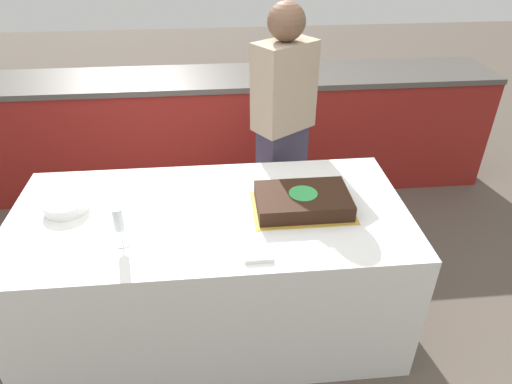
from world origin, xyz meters
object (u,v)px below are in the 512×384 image
cake (303,201)px  plate_stack (66,205)px  wine_glass (119,221)px  person_cutting_cake (283,133)px

cake → plate_stack: size_ratio=2.28×
cake → plate_stack: 1.15m
plate_stack → wine_glass: bearing=-43.5°
plate_stack → person_cutting_cake: (1.14, 0.59, 0.05)m
cake → plate_stack: cake is taller
plate_stack → person_cutting_cake: person_cutting_cake is taller
cake → person_cutting_cake: size_ratio=0.31×
wine_glass → person_cutting_cake: person_cutting_cake is taller
cake → person_cutting_cake: 0.69m
wine_glass → plate_stack: bearing=136.5°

